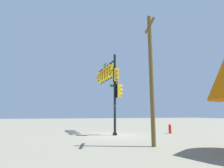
{
  "coord_description": "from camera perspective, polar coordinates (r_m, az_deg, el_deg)",
  "views": [
    {
      "loc": [
        -14.4,
        4.62,
        1.72
      ],
      "look_at": [
        1.38,
        -0.17,
        4.52
      ],
      "focal_mm": 28.49,
      "sensor_mm": 36.0,
      "label": 1
    }
  ],
  "objects": [
    {
      "name": "fire_hydrant",
      "position": [
        17.42,
        18.1,
        -13.48
      ],
      "size": [
        0.33,
        0.24,
        0.83
      ],
      "color": "red",
      "rests_on": "ground_plane"
    },
    {
      "name": "ground_plane",
      "position": [
        15.22,
        0.95,
        -16.12
      ],
      "size": [
        120.0,
        120.0,
        0.0
      ],
      "primitive_type": "plane",
      "color": "gray"
    },
    {
      "name": "signal_pole_assembly",
      "position": [
        17.02,
        -1.11,
        1.79
      ],
      "size": [
        5.57,
        1.33,
        6.94
      ],
      "color": "black",
      "rests_on": "ground_plane"
    },
    {
      "name": "utility_pole",
      "position": [
        10.39,
        12.47,
        2.96
      ],
      "size": [
        1.78,
        0.54,
        7.53
      ],
      "color": "brown",
      "rests_on": "ground_plane"
    }
  ]
}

